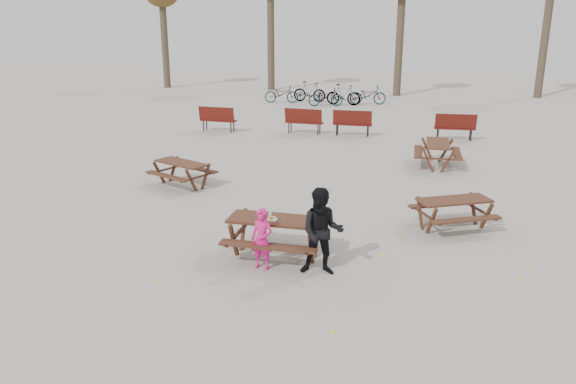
% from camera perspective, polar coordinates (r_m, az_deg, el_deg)
% --- Properties ---
extents(ground, '(80.00, 80.00, 0.00)m').
position_cam_1_polar(ground, '(10.96, -1.23, -6.52)').
color(ground, gray).
rests_on(ground, ground).
extents(main_picnic_table, '(1.80, 1.45, 0.78)m').
position_cam_1_polar(main_picnic_table, '(10.74, -1.25, -3.65)').
color(main_picnic_table, '#381D14').
rests_on(main_picnic_table, ground).
extents(food_tray, '(0.18, 0.11, 0.03)m').
position_cam_1_polar(food_tray, '(10.58, -1.60, -2.79)').
color(food_tray, silver).
rests_on(food_tray, main_picnic_table).
extents(bread_roll, '(0.14, 0.06, 0.05)m').
position_cam_1_polar(bread_roll, '(10.56, -1.60, -2.57)').
color(bread_roll, tan).
rests_on(bread_roll, food_tray).
extents(soda_bottle, '(0.07, 0.07, 0.17)m').
position_cam_1_polar(soda_bottle, '(10.53, -1.82, -2.56)').
color(soda_bottle, silver).
rests_on(soda_bottle, main_picnic_table).
extents(child, '(0.46, 0.35, 1.15)m').
position_cam_1_polar(child, '(10.23, -2.66, -4.82)').
color(child, '#DB1B76').
rests_on(child, ground).
extents(adult, '(0.86, 0.71, 1.60)m').
position_cam_1_polar(adult, '(9.97, 3.49, -4.05)').
color(adult, black).
rests_on(adult, ground).
extents(picnic_table_east, '(1.97, 1.84, 0.67)m').
position_cam_1_polar(picnic_table_east, '(12.73, 16.42, -2.16)').
color(picnic_table_east, '#381D14').
rests_on(picnic_table_east, ground).
extents(picnic_table_north, '(1.94, 1.79, 0.67)m').
position_cam_1_polar(picnic_table_north, '(15.62, -10.71, 1.81)').
color(picnic_table_north, '#381D14').
rests_on(picnic_table_north, ground).
extents(picnic_table_far, '(1.43, 1.77, 0.75)m').
position_cam_1_polar(picnic_table_far, '(18.02, 14.92, 3.71)').
color(picnic_table_far, '#381D14').
rests_on(picnic_table_far, ground).
extents(park_bench_row, '(10.82, 1.06, 1.03)m').
position_cam_1_polar(park_bench_row, '(22.18, 4.31, 7.09)').
color(park_bench_row, '#5C1812').
rests_on(park_bench_row, ground).
extents(bicycle_row, '(6.57, 2.20, 1.10)m').
position_cam_1_polar(bicycle_row, '(30.50, 3.95, 9.86)').
color(bicycle_row, black).
rests_on(bicycle_row, ground).
extents(fallen_leaves, '(11.00, 11.00, 0.01)m').
position_cam_1_polar(fallen_leaves, '(13.13, 3.66, -2.42)').
color(fallen_leaves, yellow).
rests_on(fallen_leaves, ground).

